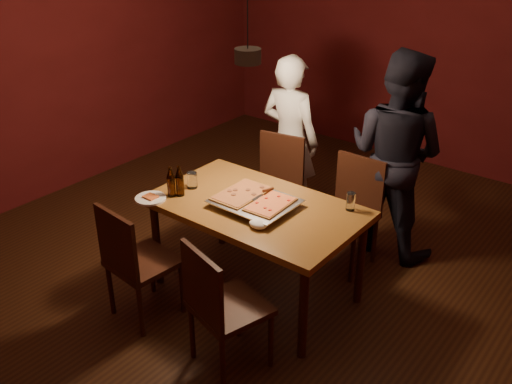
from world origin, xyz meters
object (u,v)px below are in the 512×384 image
Objects in this scene: diner_white at (290,140)px; pendant_lamp at (248,54)px; chair_near_left at (132,254)px; diner_dark at (395,154)px; pizza_tray at (255,204)px; dining_table at (256,214)px; chair_near_right at (218,299)px; beer_bottle_b at (180,181)px; chair_far_right at (352,202)px; plate_slice at (151,198)px; beer_bottle_a at (171,182)px; chair_far_left at (276,177)px.

pendant_lamp is at bearing 105.45° from diner_white.
diner_dark is at bearing 70.34° from chair_near_left.
pizza_tray is at bearing 111.61° from diner_white.
chair_near_left is (-0.47, -0.77, -0.14)m from dining_table.
chair_near_right is 1.06m from beer_bottle_b.
pizza_tray is at bearing 128.07° from chair_near_right.
chair_far_right is at bearing 157.37° from diner_white.
chair_near_left is 1.55m from pendant_lamp.
chair_far_right is at bearing 51.46° from plate_slice.
diner_white is 0.90× the size of diner_dark.
pizza_tray is at bearing 69.65° from chair_far_right.
chair_near_right reaches higher than plate_slice.
diner_dark reaches higher than beer_bottle_a.
dining_table is at bearing 111.60° from diner_white.
diner_white reaches higher than plate_slice.
chair_near_right is 2.25× the size of beer_bottle_a.
pendant_lamp is (-0.52, -0.67, 1.22)m from chair_far_right.
dining_table is at bearing -38.43° from pendant_lamp.
chair_near_left is at bearing -83.54° from beer_bottle_b.
beer_bottle_b reaches higher than dining_table.
dining_table is 2.89× the size of chair_near_right.
diner_dark reaches higher than chair_far_left.
chair_far_right is 0.92m from diner_white.
beer_bottle_b reaches higher than chair_near_right.
chair_near_left is 0.88× the size of pizza_tray.
pizza_tray is 0.58m from beer_bottle_b.
diner_dark is (0.97, 0.09, 0.08)m from diner_white.
chair_near_left is 0.28× the size of diner_dark.
dining_table is 3.09× the size of chair_near_left.
chair_far_left is at bearing 109.54° from pendant_lamp.
chair_far_right is 1.39m from beer_bottle_b.
pizza_tray is 2.47× the size of plate_slice.
chair_near_right is 2.02m from diner_dark.
diner_white is at bearing -20.07° from chair_far_right.
diner_dark is (0.46, 1.25, 0.08)m from pizza_tray.
diner_white is at bearing 129.09° from chair_near_right.
chair_near_right is 2.22× the size of beer_bottle_b.
diner_dark is at bearing 101.35° from chair_near_right.
beer_bottle_b is (-0.10, -1.06, 0.33)m from chair_far_left.
chair_near_left is at bearing -78.25° from beer_bottle_a.
chair_far_left is 0.38m from diner_white.
chair_far_left is 2.19× the size of plate_slice.
diner_white is (-0.83, 0.31, 0.23)m from chair_far_right.
beer_bottle_a reaches higher than chair_near_right.
chair_near_left is 1.91m from diner_white.
pendant_lamp is (0.24, -0.68, 1.22)m from chair_far_left.
chair_far_right is 2.17× the size of plate_slice.
chair_near_left reaches higher than dining_table.
chair_far_right is 0.31× the size of diner_white.
pendant_lamp is (-0.20, 0.18, 0.99)m from pizza_tray.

